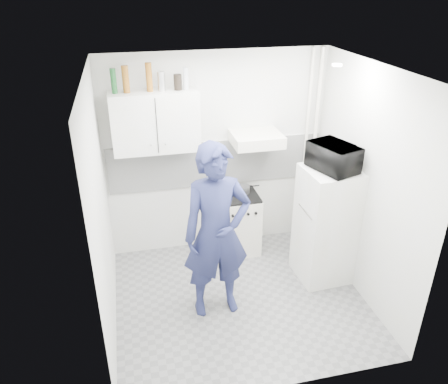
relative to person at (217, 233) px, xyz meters
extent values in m
plane|color=slate|center=(0.28, 0.07, -0.98)|extent=(2.80, 2.80, 0.00)
plane|color=white|center=(0.28, 0.07, 1.62)|extent=(2.80, 2.80, 0.00)
plane|color=silver|center=(0.28, 1.32, 0.32)|extent=(2.80, 0.00, 2.80)
plane|color=silver|center=(-1.12, 0.07, 0.32)|extent=(0.00, 2.60, 2.60)
plane|color=silver|center=(1.68, 0.07, 0.32)|extent=(0.00, 2.60, 2.60)
imported|color=#20254F|center=(0.00, 0.00, 0.00)|extent=(0.73, 0.50, 1.95)
cube|color=silver|center=(0.53, 1.07, -0.58)|extent=(0.50, 0.50, 0.80)
cube|color=white|center=(1.38, 0.30, -0.26)|extent=(0.62, 0.62, 1.42)
cube|color=black|center=(0.53, 1.07, -0.16)|extent=(0.48, 0.48, 0.03)
cylinder|color=silver|center=(0.59, 1.13, -0.10)|extent=(0.17, 0.17, 0.10)
imported|color=black|center=(1.38, 0.30, 0.60)|extent=(0.63, 0.52, 0.30)
cylinder|color=#144C1E|center=(-0.89, 1.15, 1.36)|extent=(0.06, 0.06, 0.27)
cylinder|color=brown|center=(-0.76, 1.15, 1.37)|extent=(0.08, 0.08, 0.29)
cylinder|color=brown|center=(-0.50, 1.15, 1.38)|extent=(0.07, 0.07, 0.31)
cylinder|color=silver|center=(-0.37, 1.15, 1.33)|extent=(0.08, 0.08, 0.21)
cylinder|color=black|center=(-0.19, 1.15, 1.31)|extent=(0.09, 0.09, 0.17)
cylinder|color=#B2B7BC|center=(-0.10, 1.15, 1.35)|extent=(0.06, 0.06, 0.25)
cube|color=white|center=(-0.47, 1.15, 0.87)|extent=(1.00, 0.35, 0.70)
cube|color=silver|center=(0.73, 1.07, 0.59)|extent=(0.60, 0.50, 0.14)
cube|color=white|center=(0.28, 1.31, 0.22)|extent=(2.74, 0.03, 0.60)
cylinder|color=silver|center=(1.58, 1.24, 0.32)|extent=(0.05, 0.05, 2.60)
cylinder|color=silver|center=(1.46, 1.24, 0.32)|extent=(0.04, 0.04, 2.60)
cylinder|color=white|center=(1.28, 0.27, 1.59)|extent=(0.10, 0.10, 0.02)
camera|label=1|loc=(-0.79, -3.75, 2.39)|focal=35.00mm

